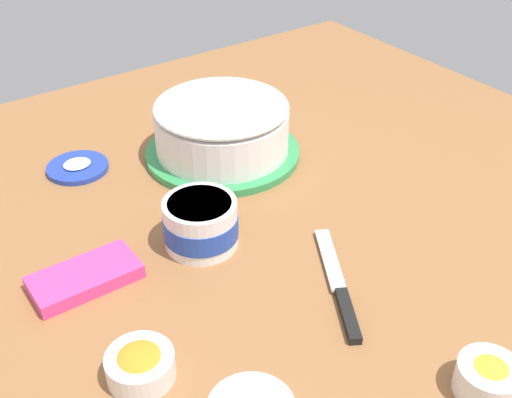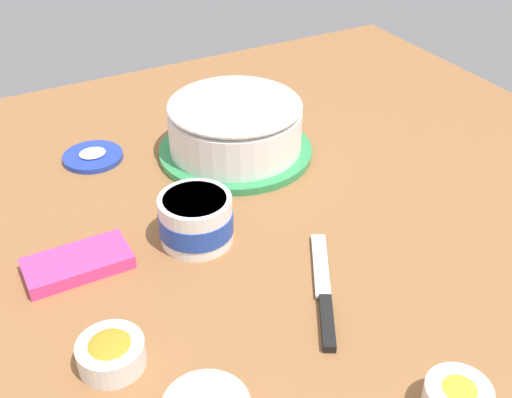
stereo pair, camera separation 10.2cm
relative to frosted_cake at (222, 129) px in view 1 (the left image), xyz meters
The scene contains 8 objects.
ground_plane 0.32m from the frosted_cake, 107.49° to the right, with size 1.54×1.54×0.00m, color #936038.
frosted_cake is the anchor object (origin of this frame).
frosting_tub 0.27m from the frosted_cake, 129.78° to the right, with size 0.12×0.12×0.08m.
frosting_tub_lid 0.27m from the frosted_cake, 155.82° to the left, with size 0.11×0.11×0.02m.
spreading_knife 0.43m from the frosted_cake, 100.06° to the right, with size 0.13×0.21×0.01m.
sprinkle_bowl_yellow 0.64m from the frosted_cake, 93.90° to the right, with size 0.08×0.08×0.04m.
sprinkle_bowl_orange 0.53m from the frosted_cake, 133.48° to the right, with size 0.08×0.08×0.04m.
candy_box_upper 0.40m from the frosted_cake, 152.07° to the right, with size 0.15×0.08×0.02m, color #E53D8E.
Camera 1 is at (-0.45, -0.58, 0.61)m, focal length 44.31 mm.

